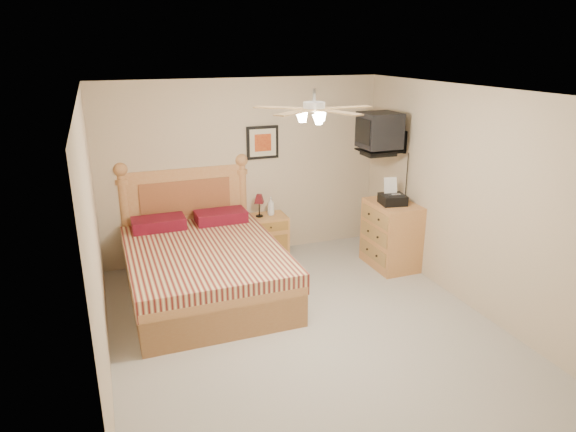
# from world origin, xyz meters

# --- Properties ---
(floor) EXTENTS (4.50, 4.50, 0.00)m
(floor) POSITION_xyz_m (0.00, 0.00, 0.00)
(floor) COLOR #9E998F
(floor) RESTS_ON ground
(ceiling) EXTENTS (4.00, 4.50, 0.04)m
(ceiling) POSITION_xyz_m (0.00, 0.00, 2.50)
(ceiling) COLOR white
(ceiling) RESTS_ON ground
(wall_back) EXTENTS (4.00, 0.04, 2.50)m
(wall_back) POSITION_xyz_m (0.00, 2.25, 1.25)
(wall_back) COLOR #BFAB8D
(wall_back) RESTS_ON ground
(wall_front) EXTENTS (4.00, 0.04, 2.50)m
(wall_front) POSITION_xyz_m (0.00, -2.25, 1.25)
(wall_front) COLOR #BFAB8D
(wall_front) RESTS_ON ground
(wall_left) EXTENTS (0.04, 4.50, 2.50)m
(wall_left) POSITION_xyz_m (-2.00, 0.00, 1.25)
(wall_left) COLOR #BFAB8D
(wall_left) RESTS_ON ground
(wall_right) EXTENTS (0.04, 4.50, 2.50)m
(wall_right) POSITION_xyz_m (2.00, 0.00, 1.25)
(wall_right) COLOR #BFAB8D
(wall_right) RESTS_ON ground
(bed) EXTENTS (1.76, 2.30, 1.48)m
(bed) POSITION_xyz_m (-0.84, 1.12, 0.74)
(bed) COLOR #BC7641
(bed) RESTS_ON ground
(nightstand) EXTENTS (0.57, 0.44, 0.61)m
(nightstand) POSITION_xyz_m (0.24, 2.00, 0.31)
(nightstand) COLOR #C07E41
(nightstand) RESTS_ON ground
(table_lamp) EXTENTS (0.22, 0.22, 0.32)m
(table_lamp) POSITION_xyz_m (0.14, 2.02, 0.77)
(table_lamp) COLOR #530F14
(table_lamp) RESTS_ON nightstand
(lotion_bottle) EXTENTS (0.11, 0.11, 0.26)m
(lotion_bottle) POSITION_xyz_m (0.32, 2.03, 0.74)
(lotion_bottle) COLOR white
(lotion_bottle) RESTS_ON nightstand
(framed_picture) EXTENTS (0.46, 0.04, 0.46)m
(framed_picture) POSITION_xyz_m (0.27, 2.23, 1.62)
(framed_picture) COLOR black
(framed_picture) RESTS_ON wall_back
(dresser) EXTENTS (0.54, 0.77, 0.91)m
(dresser) POSITION_xyz_m (1.73, 1.10, 0.45)
(dresser) COLOR #BB753F
(dresser) RESTS_ON ground
(fax_machine) EXTENTS (0.37, 0.38, 0.34)m
(fax_machine) POSITION_xyz_m (1.69, 1.06, 1.08)
(fax_machine) COLOR black
(fax_machine) RESTS_ON dresser
(magazine_lower) EXTENTS (0.25, 0.28, 0.02)m
(magazine_lower) POSITION_xyz_m (1.74, 1.36, 0.92)
(magazine_lower) COLOR #BAB296
(magazine_lower) RESTS_ON dresser
(magazine_upper) EXTENTS (0.25, 0.30, 0.02)m
(magazine_upper) POSITION_xyz_m (1.73, 1.38, 0.94)
(magazine_upper) COLOR gray
(magazine_upper) RESTS_ON magazine_lower
(wall_tv) EXTENTS (0.56, 0.46, 0.58)m
(wall_tv) POSITION_xyz_m (1.75, 1.34, 1.81)
(wall_tv) COLOR black
(wall_tv) RESTS_ON wall_right
(ceiling_fan) EXTENTS (1.14, 1.14, 0.28)m
(ceiling_fan) POSITION_xyz_m (0.00, -0.20, 2.36)
(ceiling_fan) COLOR silver
(ceiling_fan) RESTS_ON ceiling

